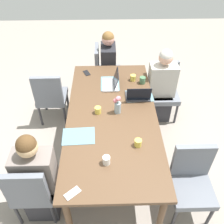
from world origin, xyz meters
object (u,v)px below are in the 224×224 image
(chair_near_right_mid, at_px, (192,179))
(coffee_mug_centre_left, at_px, (142,80))
(chair_head_right_left_near, at_px, (104,69))
(chair_near_left_far, at_px, (164,88))
(dining_table, at_px, (112,119))
(chair_far_right_near, at_px, (51,95))
(person_head_right_left_near, at_px, (108,69))
(flower_vase, at_px, (118,104))
(person_near_left_far, at_px, (161,89))
(laptop_head_right_left_near, at_px, (112,83))
(person_far_left_mid, at_px, (39,181))
(coffee_mug_near_right, at_px, (138,143))
(phone_black, at_px, (87,73))
(coffee_mug_near_left, at_px, (106,160))
(laptop_near_left_far, at_px, (138,96))
(chair_far_left_mid, at_px, (32,189))
(coffee_mug_centre_right, at_px, (98,110))
(coffee_mug_far_left, at_px, (133,78))
(phone_silver, at_px, (72,193))

(chair_near_right_mid, relative_size, coffee_mug_centre_left, 9.33)
(chair_head_right_left_near, bearing_deg, chair_near_left_far, -122.21)
(dining_table, relative_size, chair_near_left_far, 2.58)
(dining_table, relative_size, chair_far_right_near, 2.58)
(person_head_right_left_near, relative_size, coffee_mug_centre_left, 12.38)
(person_head_right_left_near, height_order, flower_vase, person_head_right_left_near)
(person_head_right_left_near, bearing_deg, person_near_left_far, -127.06)
(person_near_left_far, bearing_deg, laptop_head_right_left_near, 104.67)
(person_far_left_mid, bearing_deg, coffee_mug_near_right, -75.90)
(chair_far_right_near, bearing_deg, dining_table, -129.54)
(coffee_mug_near_right, height_order, phone_black, coffee_mug_near_right)
(chair_near_right_mid, distance_m, coffee_mug_centre_left, 1.52)
(person_far_left_mid, distance_m, coffee_mug_near_left, 0.77)
(chair_near_left_far, height_order, laptop_near_left_far, laptop_near_left_far)
(chair_far_left_mid, xyz_separation_m, chair_near_left_far, (1.73, -1.68, 0.00))
(laptop_near_left_far, bearing_deg, coffee_mug_near_left, 157.71)
(chair_near_right_mid, bearing_deg, chair_far_right_near, 48.98)
(flower_vase, distance_m, coffee_mug_centre_left, 0.73)
(coffee_mug_centre_right, relative_size, coffee_mug_far_left, 1.00)
(chair_far_left_mid, xyz_separation_m, laptop_near_left_far, (1.15, -1.20, 0.30))
(person_far_left_mid, distance_m, laptop_near_left_far, 1.59)
(coffee_mug_centre_left, bearing_deg, chair_near_left_far, -59.71)
(dining_table, distance_m, person_head_right_left_near, 1.43)
(chair_near_left_far, height_order, coffee_mug_centre_right, chair_near_left_far)
(chair_far_left_mid, relative_size, laptop_near_left_far, 2.81)
(person_far_left_mid, relative_size, coffee_mug_centre_right, 14.12)
(chair_head_right_left_near, distance_m, phone_black, 0.65)
(chair_near_right_mid, xyz_separation_m, coffee_mug_centre_left, (1.44, 0.38, 0.30))
(chair_head_right_left_near, bearing_deg, phone_silver, 173.52)
(laptop_near_left_far, height_order, coffee_mug_centre_right, laptop_near_left_far)
(person_near_left_far, relative_size, laptop_head_right_left_near, 3.73)
(phone_silver, bearing_deg, chair_head_right_left_near, -136.67)
(flower_vase, relative_size, coffee_mug_centre_left, 2.56)
(chair_head_right_left_near, distance_m, chair_far_left_mid, 2.44)
(person_far_left_mid, distance_m, coffee_mug_centre_right, 1.05)
(person_far_left_mid, relative_size, coffee_mug_near_left, 12.80)
(flower_vase, height_order, coffee_mug_centre_right, flower_vase)
(chair_far_left_mid, relative_size, coffee_mug_near_right, 10.78)
(dining_table, relative_size, phone_black, 15.46)
(person_head_right_left_near, xyz_separation_m, person_far_left_mid, (-2.18, 0.77, 0.00))
(chair_head_right_left_near, bearing_deg, phone_black, 154.13)
(chair_far_right_near, xyz_separation_m, phone_silver, (-1.80, -0.52, 0.26))
(dining_table, height_order, chair_near_left_far, chair_near_left_far)
(chair_near_left_far, distance_m, coffee_mug_centre_left, 0.54)
(coffee_mug_far_left, bearing_deg, chair_near_right_mid, -161.33)
(flower_vase, bearing_deg, laptop_near_left_far, -46.69)
(laptop_head_right_left_near, height_order, phone_black, laptop_head_right_left_near)
(person_near_left_far, height_order, coffee_mug_far_left, person_near_left_far)
(chair_far_left_mid, bearing_deg, coffee_mug_centre_right, -37.64)
(laptop_near_left_far, xyz_separation_m, coffee_mug_near_left, (-1.04, 0.42, 0.00))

